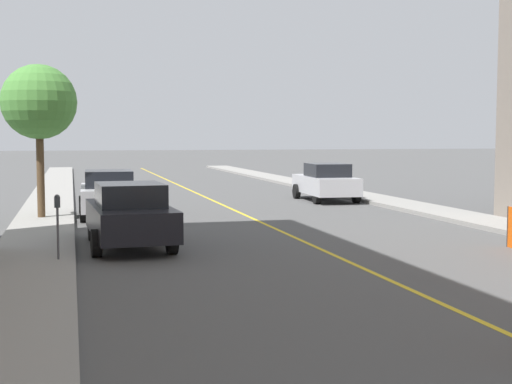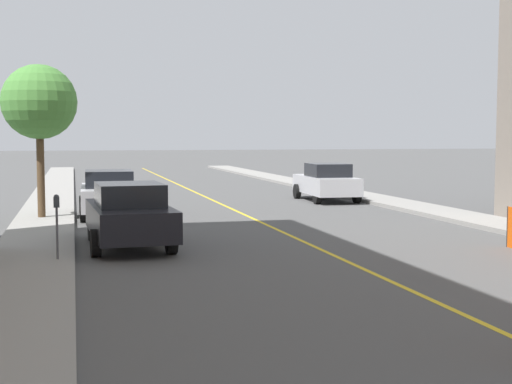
{
  "view_description": "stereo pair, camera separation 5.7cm",
  "coord_description": "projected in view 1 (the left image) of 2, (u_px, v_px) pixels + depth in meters",
  "views": [
    {
      "loc": [
        -5.79,
        7.02,
        2.72
      ],
      "look_at": [
        -0.26,
        28.35,
        1.0
      ],
      "focal_mm": 50.0,
      "sensor_mm": 36.0,
      "label": 1
    },
    {
      "loc": [
        -5.74,
        7.0,
        2.72
      ],
      "look_at": [
        -0.26,
        28.35,
        1.0
      ],
      "focal_mm": 50.0,
      "sensor_mm": 36.0,
      "label": 2
    }
  ],
  "objects": [
    {
      "name": "parked_car_curb_mid",
      "position": [
        109.0,
        194.0,
        23.99
      ],
      "size": [
        1.94,
        4.34,
        1.59
      ],
      "rotation": [
        0.0,
        0.0,
        -0.02
      ],
      "color": "#B7B7BC",
      "rests_on": "ground_plane"
    },
    {
      "name": "parking_meter_far_curb",
      "position": [
        57.0,
        214.0,
        14.89
      ],
      "size": [
        0.12,
        0.11,
        1.37
      ],
      "color": "#4C4C51",
      "rests_on": "sidewalk_left"
    },
    {
      "name": "sidewalk_left",
      "position": [
        48.0,
        208.0,
        26.5
      ],
      "size": [
        1.84,
        68.98,
        0.15
      ],
      "color": "gray",
      "rests_on": "ground_plane"
    },
    {
      "name": "lane_stripe",
      "position": [
        224.0,
        205.0,
        28.17
      ],
      "size": [
        0.12,
        68.98,
        0.01
      ],
      "color": "gold",
      "rests_on": "ground_plane"
    },
    {
      "name": "sidewalk_right",
      "position": [
        379.0,
        200.0,
        29.83
      ],
      "size": [
        1.84,
        68.98,
        0.15
      ],
      "color": "gray",
      "rests_on": "ground_plane"
    },
    {
      "name": "parked_car_curb_far",
      "position": [
        326.0,
        182.0,
        30.1
      ],
      "size": [
        2.01,
        4.39,
        1.59
      ],
      "rotation": [
        0.0,
        0.0,
        -0.05
      ],
      "color": "#B7B7BC",
      "rests_on": "ground_plane"
    },
    {
      "name": "parked_car_curb_near",
      "position": [
        130.0,
        215.0,
        17.46
      ],
      "size": [
        2.02,
        4.39,
        1.59
      ],
      "rotation": [
        0.0,
        0.0,
        0.05
      ],
      "color": "black",
      "rests_on": "ground_plane"
    },
    {
      "name": "street_tree_left_near",
      "position": [
        39.0,
        103.0,
        22.53
      ],
      "size": [
        2.37,
        2.37,
        4.86
      ],
      "color": "#4C3823",
      "rests_on": "sidewalk_left"
    }
  ]
}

